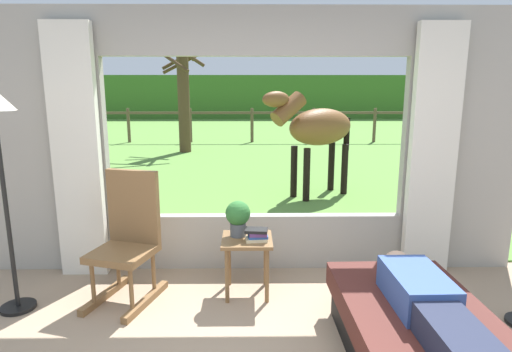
{
  "coord_description": "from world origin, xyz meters",
  "views": [
    {
      "loc": [
        -0.05,
        -1.9,
        1.83
      ],
      "look_at": [
        0.0,
        1.8,
        1.05
      ],
      "focal_mm": 30.09,
      "sensor_mm": 36.0,
      "label": 1
    }
  ],
  "objects_px": {
    "reclining_person": "(429,305)",
    "rocking_chair": "(128,237)",
    "book_stack": "(257,235)",
    "potted_plant": "(238,216)",
    "horse": "(317,128)",
    "recliner_sofa": "(422,344)",
    "side_table": "(247,248)",
    "pasture_tree": "(183,93)"
  },
  "relations": [
    {
      "from": "reclining_person",
      "to": "rocking_chair",
      "type": "bearing_deg",
      "value": 150.84
    },
    {
      "from": "rocking_chair",
      "to": "book_stack",
      "type": "bearing_deg",
      "value": 15.37
    },
    {
      "from": "potted_plant",
      "to": "horse",
      "type": "bearing_deg",
      "value": 70.29
    },
    {
      "from": "rocking_chair",
      "to": "recliner_sofa",
      "type": "bearing_deg",
      "value": -10.44
    },
    {
      "from": "book_stack",
      "to": "side_table",
      "type": "bearing_deg",
      "value": 144.73
    },
    {
      "from": "recliner_sofa",
      "to": "pasture_tree",
      "type": "xyz_separation_m",
      "value": [
        -2.91,
        9.44,
        1.41
      ]
    },
    {
      "from": "side_table",
      "to": "pasture_tree",
      "type": "relative_size",
      "value": 0.17
    },
    {
      "from": "potted_plant",
      "to": "reclining_person",
      "type": "bearing_deg",
      "value": -46.02
    },
    {
      "from": "pasture_tree",
      "to": "reclining_person",
      "type": "bearing_deg",
      "value": -72.96
    },
    {
      "from": "pasture_tree",
      "to": "rocking_chair",
      "type": "bearing_deg",
      "value": -84.77
    },
    {
      "from": "side_table",
      "to": "book_stack",
      "type": "relative_size",
      "value": 2.55
    },
    {
      "from": "reclining_person",
      "to": "book_stack",
      "type": "bearing_deg",
      "value": 131.54
    },
    {
      "from": "horse",
      "to": "pasture_tree",
      "type": "relative_size",
      "value": 0.56
    },
    {
      "from": "reclining_person",
      "to": "rocking_chair",
      "type": "xyz_separation_m",
      "value": [
        -2.14,
        1.14,
        0.02
      ]
    },
    {
      "from": "rocking_chair",
      "to": "side_table",
      "type": "xyz_separation_m",
      "value": [
        1.03,
        0.04,
        -0.12
      ]
    },
    {
      "from": "recliner_sofa",
      "to": "horse",
      "type": "bearing_deg",
      "value": 88.98
    },
    {
      "from": "reclining_person",
      "to": "side_table",
      "type": "relative_size",
      "value": 2.75
    },
    {
      "from": "recliner_sofa",
      "to": "reclining_person",
      "type": "height_order",
      "value": "reclining_person"
    },
    {
      "from": "reclining_person",
      "to": "horse",
      "type": "bearing_deg",
      "value": 88.98
    },
    {
      "from": "reclining_person",
      "to": "pasture_tree",
      "type": "distance_m",
      "value": 9.99
    },
    {
      "from": "reclining_person",
      "to": "horse",
      "type": "distance_m",
      "value": 4.62
    },
    {
      "from": "reclining_person",
      "to": "horse",
      "type": "relative_size",
      "value": 0.83
    },
    {
      "from": "side_table",
      "to": "pasture_tree",
      "type": "bearing_deg",
      "value": 102.15
    },
    {
      "from": "reclining_person",
      "to": "pasture_tree",
      "type": "height_order",
      "value": "pasture_tree"
    },
    {
      "from": "side_table",
      "to": "horse",
      "type": "bearing_deg",
      "value": 71.83
    },
    {
      "from": "rocking_chair",
      "to": "horse",
      "type": "height_order",
      "value": "horse"
    },
    {
      "from": "side_table",
      "to": "horse",
      "type": "xyz_separation_m",
      "value": [
        1.11,
        3.39,
        0.73
      ]
    },
    {
      "from": "reclining_person",
      "to": "book_stack",
      "type": "distance_m",
      "value": 1.52
    },
    {
      "from": "book_stack",
      "to": "horse",
      "type": "distance_m",
      "value": 3.65
    },
    {
      "from": "horse",
      "to": "pasture_tree",
      "type": "distance_m",
      "value": 5.73
    },
    {
      "from": "rocking_chair",
      "to": "side_table",
      "type": "height_order",
      "value": "rocking_chair"
    },
    {
      "from": "recliner_sofa",
      "to": "book_stack",
      "type": "xyz_separation_m",
      "value": [
        -1.03,
        1.07,
        0.35
      ]
    },
    {
      "from": "recliner_sofa",
      "to": "rocking_chair",
      "type": "distance_m",
      "value": 2.43
    },
    {
      "from": "recliner_sofa",
      "to": "potted_plant",
      "type": "bearing_deg",
      "value": 134.08
    },
    {
      "from": "horse",
      "to": "recliner_sofa",
      "type": "bearing_deg",
      "value": 146.89
    },
    {
      "from": "book_stack",
      "to": "horse",
      "type": "height_order",
      "value": "horse"
    },
    {
      "from": "recliner_sofa",
      "to": "book_stack",
      "type": "distance_m",
      "value": 1.53
    },
    {
      "from": "rocking_chair",
      "to": "reclining_person",
      "type": "bearing_deg",
      "value": -11.49
    },
    {
      "from": "recliner_sofa",
      "to": "reclining_person",
      "type": "relative_size",
      "value": 1.2
    },
    {
      "from": "recliner_sofa",
      "to": "rocking_chair",
      "type": "bearing_deg",
      "value": 151.89
    },
    {
      "from": "reclining_person",
      "to": "pasture_tree",
      "type": "relative_size",
      "value": 0.47
    },
    {
      "from": "side_table",
      "to": "pasture_tree",
      "type": "distance_m",
      "value": 8.58
    }
  ]
}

